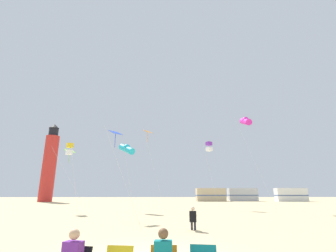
# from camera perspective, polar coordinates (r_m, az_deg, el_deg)

# --- Properties ---
(kite_flyer_standing) EXTENTS (0.39, 0.54, 1.16)m
(kite_flyer_standing) POSITION_cam_1_polar(r_m,az_deg,el_deg) (12.96, 5.93, -20.75)
(kite_flyer_standing) COLOR black
(kite_flyer_standing) RESTS_ON ground
(kite_diamond_orange) EXTENTS (2.62, 2.62, 8.75)m
(kite_diamond_orange) POSITION_cam_1_polar(r_m,az_deg,el_deg) (27.42, -4.69, -1.98)
(kite_diamond_orange) COLOR silver
(kite_diamond_orange) RESTS_ON ground
(kite_box_gold) EXTENTS (1.60, 1.80, 6.72)m
(kite_box_gold) POSITION_cam_1_polar(r_m,az_deg,el_deg) (26.73, -22.23, -5.03)
(kite_box_gold) COLOR silver
(kite_box_gold) RESTS_ON ground
(kite_tube_cyan) EXTENTS (2.10, 2.39, 7.10)m
(kite_tube_cyan) POSITION_cam_1_polar(r_m,az_deg,el_deg) (26.49, -9.72, -5.32)
(kite_tube_cyan) COLOR silver
(kite_tube_cyan) RESTS_ON ground
(kite_tube_magenta) EXTENTS (3.47, 3.10, 10.30)m
(kite_tube_magenta) POSITION_cam_1_polar(r_m,az_deg,el_deg) (28.52, 17.87, 1.10)
(kite_tube_magenta) COLOR silver
(kite_tube_magenta) RESTS_ON ground
(kite_diamond_lime) EXTENTS (3.36, 3.21, 6.18)m
(kite_diamond_lime) POSITION_cam_1_polar(r_m,az_deg,el_deg) (26.83, -22.21, -5.91)
(kite_diamond_lime) COLOR silver
(kite_diamond_lime) RESTS_ON ground
(kite_box_violet) EXTENTS (1.51, 1.25, 7.92)m
(kite_box_violet) POSITION_cam_1_polar(r_m,az_deg,el_deg) (30.38, 9.67, -4.80)
(kite_box_violet) COLOR silver
(kite_box_violet) RESTS_ON ground
(kite_diamond_blue) EXTENTS (2.64, 2.64, 6.63)m
(kite_diamond_blue) POSITION_cam_1_polar(r_m,az_deg,el_deg) (19.46, -12.23, -2.14)
(kite_diamond_blue) COLOR silver
(kite_diamond_blue) RESTS_ON ground
(lighthouse_distant) EXTENTS (2.80, 2.80, 16.80)m
(lighthouse_distant) POSITION_cam_1_polar(r_m,az_deg,el_deg) (58.70, -26.21, -8.04)
(lighthouse_distant) COLOR red
(lighthouse_distant) RESTS_ON ground
(rv_van_tan) EXTENTS (6.51, 2.53, 2.80)m
(rv_van_tan) POSITION_cam_1_polar(r_m,az_deg,el_deg) (56.45, 10.06, -15.70)
(rv_van_tan) COLOR #C6B28C
(rv_van_tan) RESTS_ON ground
(rv_van_silver) EXTENTS (6.48, 2.45, 2.80)m
(rv_van_silver) POSITION_cam_1_polar(r_m,az_deg,el_deg) (59.55, 17.19, -15.24)
(rv_van_silver) COLOR #B7BABF
(rv_van_silver) RESTS_ON ground
(rv_van_white) EXTENTS (6.60, 2.84, 2.80)m
(rv_van_white) POSITION_cam_1_polar(r_m,az_deg,el_deg) (61.00, 27.01, -14.28)
(rv_van_white) COLOR white
(rv_van_white) RESTS_ON ground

